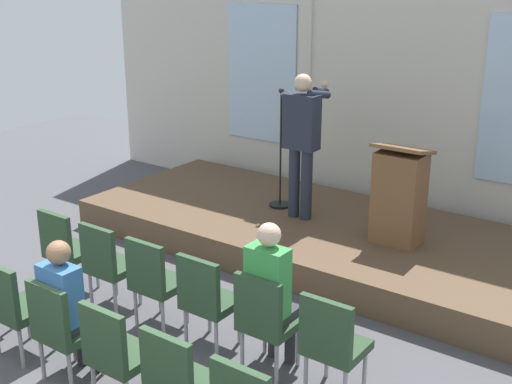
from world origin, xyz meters
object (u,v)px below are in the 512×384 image
Objects in this scene: speaker at (302,136)px; lectern at (399,196)px; chair_r0_c1 at (107,261)px; chair_r0_c0 at (65,246)px; chair_r1_c4 at (178,379)px; chair_r0_c3 at (207,296)px; chair_r0_c4 at (265,317)px; chair_r1_c1 at (13,304)px; mic_stand at (280,182)px; audience_r1_c2 at (67,302)px; chair_r0_c2 at (154,278)px; chair_r0_c5 at (332,341)px; audience_r0_c4 at (271,290)px; chair_r1_c3 at (116,350)px; chair_r1_c2 at (61,325)px.

lectern is at bearing -1.47° from speaker.
lectern reaches higher than chair_r0_c1.
chair_r0_c0 is 1.00× the size of chair_r1_c4.
chair_r0_c4 is at bearing 0.00° from chair_r0_c3.
lectern is 2.57m from chair_r0_c4.
chair_r1_c1 is (0.00, -1.11, 0.00)m from chair_r0_c1.
chair_r0_c1 is 1.00× the size of chair_r0_c3.
chair_r1_c1 is (-0.25, -3.87, -0.17)m from mic_stand.
chair_r0_c0 is 1.66m from audience_r1_c2.
chair_r0_c2 and chair_r0_c5 have the same top height.
chair_r0_c3 is 0.69m from audience_r0_c4.
speaker is 4.00m from chair_r1_c4.
lectern is 3.73m from chair_r1_c3.
speaker is 1.90× the size of chair_r1_c3.
lectern is 2.90m from chair_r0_c2.
chair_r0_c2 is at bearing 0.00° from chair_r0_c1.
chair_r1_c3 is (0.62, -3.68, -0.88)m from speaker.
chair_r0_c2 is at bearing -81.74° from mic_stand.
chair_r1_c3 is (0.65, -1.11, 0.00)m from chair_r0_c2.
chair_r0_c2 is 1.95m from chair_r0_c5.
audience_r1_c2 is (0.40, -3.78, 0.01)m from mic_stand.
chair_r1_c2 is (0.40, -3.87, -0.17)m from mic_stand.
speaker is 1.40m from lectern.
audience_r1_c2 is (-1.30, -1.10, -0.05)m from audience_r0_c4.
speaker reaches higher than mic_stand.
lectern reaches higher than chair_r0_c3.
chair_r0_c0 is at bearing 156.95° from chair_r1_c4.
chair_r1_c4 is (1.95, -1.11, 0.00)m from chair_r0_c1.
audience_r0_c4 is (-0.00, 0.08, 0.23)m from chair_r0_c4.
chair_r0_c5 is 2.24m from chair_r1_c2.
chair_r1_c4 is at bearing 0.00° from chair_r1_c1.
chair_r1_c2 is (0.65, 0.00, 0.00)m from chair_r1_c1.
speaker is 3.01m from chair_r0_c4.
chair_r0_c5 is at bearing 40.40° from chair_r1_c3.
mic_stand is 2.78m from chair_r0_c1.
chair_r1_c3 is (-0.65, -1.18, -0.23)m from audience_r0_c4.
chair_r0_c5 is at bearing 0.00° from chair_r0_c0.
mic_stand is at bearing 86.32° from chair_r1_c1.
mic_stand is at bearing 84.85° from chair_r0_c1.
chair_r0_c5 and chair_r1_c3 have the same top height.
chair_r0_c5 is at bearing -49.59° from mic_stand.
audience_r0_c4 reaches higher than chair_r1_c4.
speaker is 1.90× the size of chair_r0_c2.
chair_r0_c1 is 1.00× the size of chair_r1_c2.
chair_r0_c0 is at bearing -108.03° from mic_stand.
audience_r1_c2 reaches higher than chair_r1_c1.
chair_r0_c0 is 1.00× the size of chair_r1_c1.
chair_r0_c4 is 1.00× the size of chair_r0_c5.
chair_r0_c0 and chair_r0_c1 have the same top height.
chair_r0_c2 is 0.65m from chair_r0_c3.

